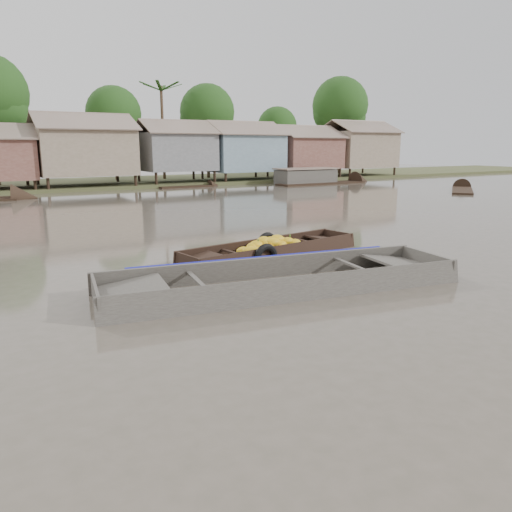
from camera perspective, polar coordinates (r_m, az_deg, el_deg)
ground at (r=10.50m, az=2.69°, el=-4.59°), size 120.00×120.00×0.00m
riverbank at (r=41.14m, az=-19.06°, el=11.83°), size 120.00×12.47×10.22m
banana_boat at (r=14.24m, az=1.58°, el=0.68°), size 5.87×2.22×0.81m
viewer_boat at (r=11.06m, az=2.99°, el=-3.32°), size 8.25×3.35×0.65m
distant_boats at (r=36.99m, az=-1.60°, el=8.06°), size 47.18×15.53×1.38m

